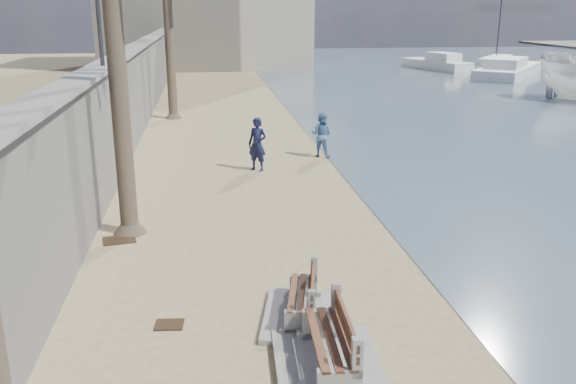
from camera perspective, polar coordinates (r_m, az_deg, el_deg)
seawall at (r=26.39m, az=-14.20°, el=8.90°), size 0.45×70.00×3.50m
wall_cap at (r=26.22m, az=-14.49°, el=12.79°), size 0.80×70.00×0.12m
bench_near at (r=9.19m, az=3.90°, el=-14.38°), size 1.65×2.35×0.96m
bench_far at (r=10.66m, az=1.29°, el=-10.10°), size 1.65×2.12×0.79m
person_a at (r=20.03m, az=-2.89°, el=4.84°), size 0.88×0.81×2.03m
person_b at (r=21.99m, az=3.16°, el=5.57°), size 1.06×0.99×1.76m
yacht_near at (r=51.98m, az=19.94°, el=10.56°), size 9.30×10.58×1.50m
yacht_far at (r=55.70m, az=13.68°, el=11.43°), size 4.18×7.69×1.50m
sailboat_west at (r=64.23m, az=18.87°, el=11.66°), size 5.85×6.90×10.11m
debris_c at (r=14.71m, az=-15.49°, el=-4.33°), size 0.82×0.71×0.03m
debris_d at (r=10.79m, az=-11.04°, el=-12.08°), size 0.51×0.42×0.03m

